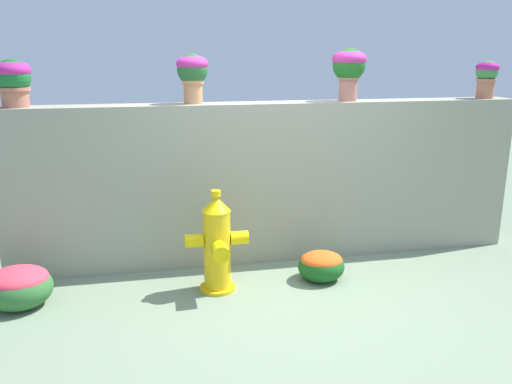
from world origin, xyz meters
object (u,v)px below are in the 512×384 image
at_px(potted_plant_0, 13,79).
at_px(flower_bush_right, 18,286).
at_px(fire_hydrant, 217,245).
at_px(potted_plant_3, 487,75).
at_px(potted_plant_1, 193,71).
at_px(flower_bush_left, 321,265).
at_px(potted_plant_2, 349,66).

distance_m(potted_plant_0, flower_bush_right, 1.76).
xyz_separation_m(potted_plant_0, fire_hydrant, (1.65, -0.68, -1.39)).
bearing_deg(fire_hydrant, potted_plant_0, 157.46).
height_order(potted_plant_0, potted_plant_3, potted_plant_0).
bearing_deg(flower_bush_right, potted_plant_1, 24.06).
xyz_separation_m(potted_plant_1, flower_bush_right, (-1.53, -0.68, -1.67)).
relative_size(potted_plant_1, flower_bush_right, 0.83).
bearing_deg(flower_bush_right, potted_plant_0, 90.58).
height_order(fire_hydrant, flower_bush_left, fire_hydrant).
xyz_separation_m(potted_plant_2, potted_plant_3, (1.49, -0.01, -0.09)).
bearing_deg(potted_plant_0, flower_bush_left, -14.18).
bearing_deg(fire_hydrant, potted_plant_1, 98.70).
bearing_deg(potted_plant_3, potted_plant_1, 179.33).
xyz_separation_m(potted_plant_1, potted_plant_3, (2.99, -0.03, -0.06)).
bearing_deg(flower_bush_right, fire_hydrant, -0.62).
bearing_deg(potted_plant_2, potted_plant_3, -0.48).
bearing_deg(fire_hydrant, flower_bush_left, 1.50).
height_order(potted_plant_2, flower_bush_left, potted_plant_2).
distance_m(potted_plant_0, flower_bush_left, 3.16).
bearing_deg(potted_plant_0, potted_plant_1, 0.69).
distance_m(potted_plant_1, potted_plant_3, 2.99).
xyz_separation_m(potted_plant_0, potted_plant_3, (4.53, -0.02, -0.01)).
xyz_separation_m(fire_hydrant, flower_bush_right, (-1.64, 0.02, -0.23)).
bearing_deg(potted_plant_2, potted_plant_0, 179.92).
height_order(fire_hydrant, flower_bush_right, fire_hydrant).
bearing_deg(potted_plant_0, potted_plant_2, -0.08).
relative_size(potted_plant_0, flower_bush_right, 0.75).
distance_m(potted_plant_3, flower_bush_left, 2.62).
bearing_deg(potted_plant_1, potted_plant_2, -0.86).
bearing_deg(potted_plant_1, fire_hydrant, -81.30).
height_order(potted_plant_0, potted_plant_2, potted_plant_2).
relative_size(potted_plant_2, flower_bush_left, 1.16).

